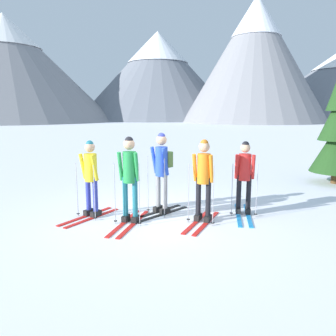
{
  "coord_description": "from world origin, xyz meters",
  "views": [
    {
      "loc": [
        0.9,
        -7.03,
        2.35
      ],
      "look_at": [
        0.26,
        0.43,
        1.05
      ],
      "focal_mm": 35.21,
      "sensor_mm": 36.0,
      "label": 1
    }
  ],
  "objects_px": {
    "skier_in_green": "(130,175)",
    "skier_in_blue": "(162,168)",
    "skier_in_orange": "(204,177)",
    "skier_in_red": "(244,174)",
    "skier_in_yellow": "(91,175)"
  },
  "relations": [
    {
      "from": "skier_in_green",
      "to": "skier_in_orange",
      "type": "relative_size",
      "value": 1.04
    },
    {
      "from": "skier_in_blue",
      "to": "skier_in_orange",
      "type": "distance_m",
      "value": 1.08
    },
    {
      "from": "skier_in_yellow",
      "to": "skier_in_red",
      "type": "distance_m",
      "value": 3.46
    },
    {
      "from": "skier_in_orange",
      "to": "skier_in_yellow",
      "type": "bearing_deg",
      "value": 176.83
    },
    {
      "from": "skier_in_blue",
      "to": "skier_in_red",
      "type": "bearing_deg",
      "value": 3.02
    },
    {
      "from": "skier_in_yellow",
      "to": "skier_in_orange",
      "type": "bearing_deg",
      "value": -3.17
    },
    {
      "from": "skier_in_green",
      "to": "skier_in_orange",
      "type": "height_order",
      "value": "skier_in_green"
    },
    {
      "from": "skier_in_yellow",
      "to": "skier_in_blue",
      "type": "distance_m",
      "value": 1.6
    },
    {
      "from": "skier_in_green",
      "to": "skier_in_blue",
      "type": "relative_size",
      "value": 0.98
    },
    {
      "from": "skier_in_green",
      "to": "skier_in_red",
      "type": "distance_m",
      "value": 2.61
    },
    {
      "from": "skier_in_green",
      "to": "skier_in_red",
      "type": "xyz_separation_m",
      "value": [
        2.48,
        0.81,
        -0.08
      ]
    },
    {
      "from": "skier_in_green",
      "to": "skier_in_blue",
      "type": "xyz_separation_m",
      "value": [
        0.61,
        0.71,
        0.05
      ]
    },
    {
      "from": "skier_in_orange",
      "to": "skier_in_red",
      "type": "distance_m",
      "value": 1.13
    },
    {
      "from": "skier_in_blue",
      "to": "skier_in_red",
      "type": "distance_m",
      "value": 1.88
    },
    {
      "from": "skier_in_orange",
      "to": "skier_in_red",
      "type": "height_order",
      "value": "skier_in_orange"
    }
  ]
}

